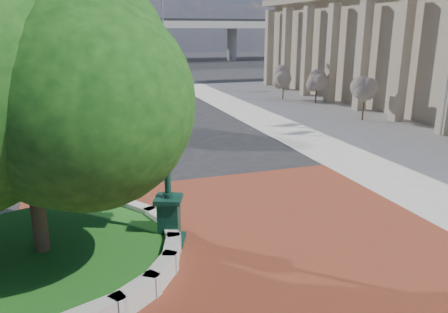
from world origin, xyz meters
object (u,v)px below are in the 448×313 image
at_px(post_clock, 166,151).
at_px(street_lamp_far, 77,34).
at_px(street_lamp_near, 166,37).
at_px(parked_car, 113,74).

bearing_deg(post_clock, street_lamp_far, 92.10).
bearing_deg(street_lamp_near, street_lamp_far, 121.33).
bearing_deg(street_lamp_far, parked_car, -12.28).
height_order(post_clock, street_lamp_near, street_lamp_near).
xyz_separation_m(post_clock, street_lamp_far, (-1.50, 41.02, 2.56)).
height_order(street_lamp_near, street_lamp_far, street_lamp_far).
xyz_separation_m(post_clock, parked_car, (2.00, 40.26, -1.82)).
relative_size(post_clock, street_lamp_far, 0.54).
bearing_deg(street_lamp_far, street_lamp_near, -58.67).
relative_size(post_clock, parked_car, 0.99).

